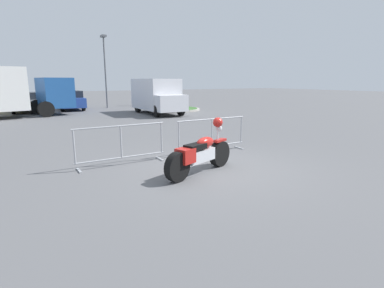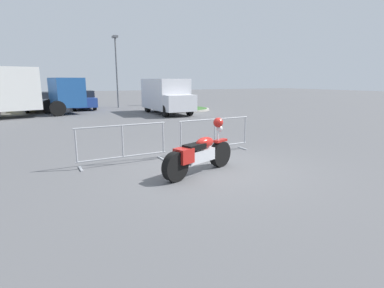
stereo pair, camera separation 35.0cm
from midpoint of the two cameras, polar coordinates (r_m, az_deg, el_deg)
ground_plane at (r=7.73m, az=2.83°, el=-4.63°), size 120.00×120.00×0.00m
motorcycle at (r=7.19m, az=0.19°, el=-1.80°), size 2.22×0.96×1.30m
crowd_barrier_near at (r=8.15m, az=-14.55°, el=-0.09°), size 2.44×0.49×1.07m
crowd_barrier_far at (r=9.30m, az=2.74°, el=1.76°), size 2.44×0.49×1.07m
delivery_van at (r=20.46m, az=-7.23°, el=9.22°), size 2.00×5.00×2.31m
parked_car_silver at (r=24.62m, az=-29.61°, el=6.97°), size 1.76×4.13×1.39m
parked_car_blue at (r=25.06m, az=-22.56°, el=7.74°), size 1.83×4.29×1.44m
pedestrian at (r=27.33m, az=-11.12°, el=9.10°), size 0.44×0.44×1.69m
planter_island at (r=22.94m, az=-3.85°, el=7.18°), size 3.95×3.95×0.99m
street_lamp at (r=25.69m, az=-16.68°, el=14.89°), size 0.36×0.70×5.68m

